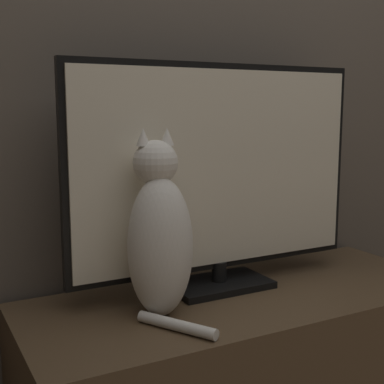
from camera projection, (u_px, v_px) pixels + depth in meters
wall_back at (197, 20)px, 1.67m from camera, size 4.80×0.05×2.60m
tv_stand at (245, 374)px, 1.58m from camera, size 1.29×0.51×0.50m
tv at (219, 175)px, 1.55m from camera, size 0.92×0.18×0.66m
cat at (159, 237)px, 1.36m from camera, size 0.18×0.30×0.48m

